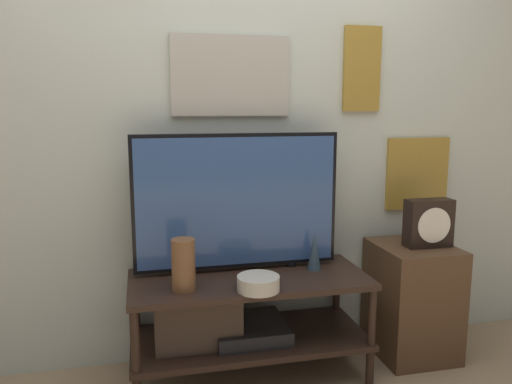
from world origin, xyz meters
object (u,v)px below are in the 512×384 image
object	(u,v)px
vase_wide_bowl	(258,283)
vase_tall_ceramic	(183,265)
vase_slim_bronze	(314,252)
mantel_clock	(429,223)
television	(237,202)

from	to	relation	value
vase_wide_bowl	vase_tall_ceramic	size ratio (longest dim) A/B	0.81
vase_slim_bronze	mantel_clock	size ratio (longest dim) A/B	0.75
vase_wide_bowl	vase_tall_ceramic	xyz separation A→B (m)	(-0.32, 0.08, 0.09)
television	mantel_clock	bearing A→B (deg)	-6.16
vase_slim_bronze	mantel_clock	bearing A→B (deg)	-2.85
vase_wide_bowl	vase_tall_ceramic	bearing A→B (deg)	166.18
vase_slim_bronze	vase_wide_bowl	size ratio (longest dim) A/B	0.98
mantel_clock	vase_wide_bowl	bearing A→B (deg)	-168.84
vase_tall_ceramic	vase_wide_bowl	bearing A→B (deg)	-13.82
vase_wide_bowl	mantel_clock	world-z (taller)	mantel_clock
vase_slim_bronze	mantel_clock	distance (m)	0.63
television	mantel_clock	world-z (taller)	television
television	mantel_clock	xyz separation A→B (m)	(1.00, -0.11, -0.14)
television	vase_wide_bowl	xyz separation A→B (m)	(0.03, -0.30, -0.32)
mantel_clock	television	bearing A→B (deg)	173.84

